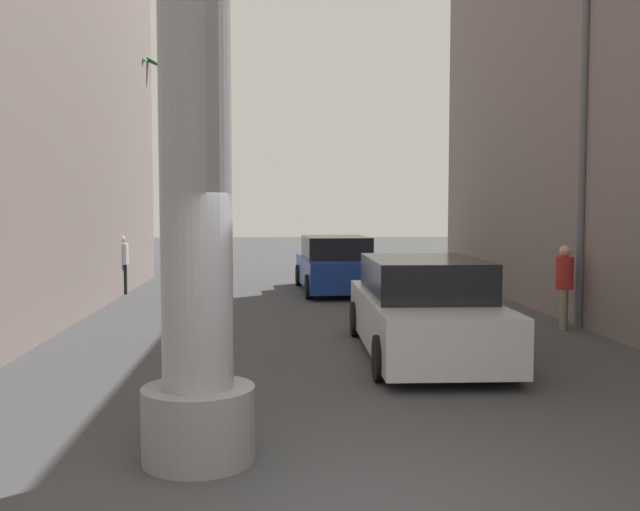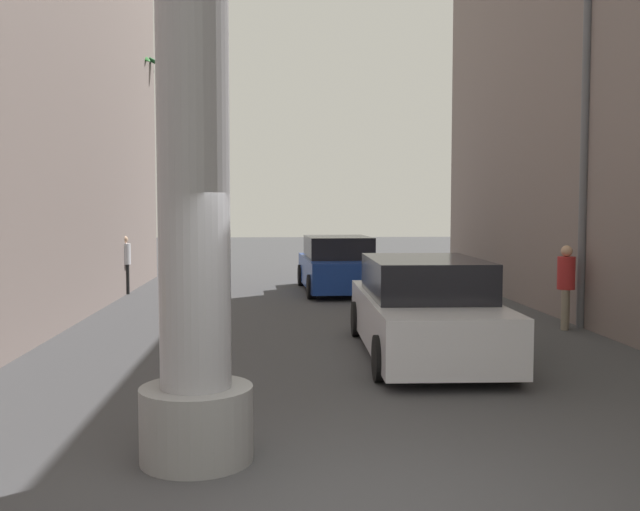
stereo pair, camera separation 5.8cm
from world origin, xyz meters
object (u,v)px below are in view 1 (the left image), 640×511
car_far (336,265)px  pedestrian_far_left (122,260)px  pedestrian_mid_right (564,281)px  palm_tree_far_left (133,141)px  street_lamp (567,102)px  car_lead (423,309)px  palm_tree_mid_left (32,68)px

car_far → pedestrian_far_left: (-5.86, -0.36, 0.20)m
pedestrian_far_left → pedestrian_mid_right: pedestrian_mid_right is taller
car_far → palm_tree_far_left: (-6.30, 3.85, 3.80)m
street_lamp → palm_tree_far_left: 14.47m
pedestrian_mid_right → palm_tree_far_left: bearing=134.3°
car_lead → car_far: same height
street_lamp → pedestrian_far_left: bearing=148.2°
car_lead → pedestrian_mid_right: (3.26, 2.22, 0.21)m
pedestrian_far_left → pedestrian_mid_right: 11.53m
palm_tree_far_left → pedestrian_mid_right: bearing=-45.7°
palm_tree_mid_left → pedestrian_mid_right: (10.86, -2.72, -4.45)m
street_lamp → palm_tree_mid_left: bearing=166.7°
palm_tree_mid_left → pedestrian_far_left: 5.76m
car_lead → palm_tree_mid_left: size_ratio=0.53×
car_far → palm_tree_mid_left: 9.24m
car_far → pedestrian_mid_right: (3.87, -6.55, 0.21)m
pedestrian_far_left → palm_tree_mid_left: bearing=-108.1°
palm_tree_mid_left → street_lamp: bearing=-13.3°
palm_tree_mid_left → pedestrian_mid_right: bearing=-14.1°
palm_tree_far_left → car_lead: bearing=-61.3°
car_far → street_lamp: bearing=-58.6°
palm_tree_far_left → pedestrian_far_left: 5.56m
car_lead → pedestrian_mid_right: pedestrian_mid_right is taller
car_lead → palm_tree_mid_left: (-7.60, 4.94, 4.66)m
palm_tree_far_left → pedestrian_far_left: palm_tree_far_left is taller
car_lead → palm_tree_far_left: palm_tree_far_left is taller
street_lamp → pedestrian_far_left: size_ratio=4.54×
street_lamp → palm_tree_far_left: size_ratio=0.97×
palm_tree_far_left → palm_tree_mid_left: palm_tree_mid_left is taller
car_lead → pedestrian_mid_right: size_ratio=3.04×
street_lamp → pedestrian_mid_right: street_lamp is taller
car_far → palm_tree_mid_left: bearing=-151.3°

